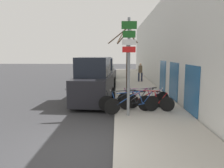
{
  "coord_description": "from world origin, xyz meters",
  "views": [
    {
      "loc": [
        1.09,
        -5.71,
        2.69
      ],
      "look_at": [
        0.86,
        4.64,
        1.24
      ],
      "focal_mm": 35.0,
      "sensor_mm": 36.0,
      "label": 1
    }
  ],
  "objects": [
    {
      "name": "bicycle_4",
      "position": [
        2.29,
        4.51,
        0.54
      ],
      "size": [
        2.35,
        0.44,
        0.93
      ],
      "rotation": [
        0.0,
        0.0,
        1.49
      ],
      "color": "black",
      "rests_on": "sidewalk_curb"
    },
    {
      "name": "bicycle_3",
      "position": [
        2.42,
        4.33,
        0.57
      ],
      "size": [
        2.44,
        1.0,
        0.98
      ],
      "rotation": [
        0.0,
        0.0,
        1.95
      ],
      "color": "black",
      "rests_on": "sidewalk_curb"
    },
    {
      "name": "bicycle_1",
      "position": [
        1.5,
        3.73,
        0.56
      ],
      "size": [
        2.43,
        0.44,
        0.96
      ],
      "rotation": [
        0.0,
        0.0,
        1.64
      ],
      "color": "black",
      "rests_on": "sidewalk_curb"
    },
    {
      "name": "sidewalk_curb",
      "position": [
        2.6,
        14.0,
        0.07
      ],
      "size": [
        3.2,
        32.0,
        0.15
      ],
      "color": "#ADA89E",
      "rests_on": "ground"
    },
    {
      "name": "bicycle_2",
      "position": [
        2.56,
        3.98,
        0.54
      ],
      "size": [
        2.11,
        0.87,
        0.91
      ],
      "rotation": [
        0.0,
        0.0,
        1.2
      ],
      "color": "black",
      "rests_on": "sidewalk_curb"
    },
    {
      "name": "bicycle_0",
      "position": [
        1.78,
        3.44,
        0.56
      ],
      "size": [
        2.4,
        0.88,
        0.96
      ],
      "rotation": [
        0.0,
        0.0,
        1.9
      ],
      "color": "black",
      "rests_on": "sidewalk_curb"
    },
    {
      "name": "ground_plane",
      "position": [
        0.0,
        11.2,
        0.0
      ],
      "size": [
        80.0,
        80.0,
        0.0
      ],
      "primitive_type": "plane",
      "color": "#333335"
    },
    {
      "name": "signpost",
      "position": [
        1.56,
        3.06,
        2.33
      ],
      "size": [
        0.6,
        0.14,
        3.93
      ],
      "color": "gray",
      "rests_on": "sidewalk_curb"
    },
    {
      "name": "parked_car_2",
      "position": [
        -0.26,
        17.85,
        1.05
      ],
      "size": [
        2.16,
        4.63,
        2.27
      ],
      "rotation": [
        0.0,
        0.0,
        0.06
      ],
      "color": "#144728",
      "rests_on": "ground"
    },
    {
      "name": "street_tree",
      "position": [
        1.66,
        6.57,
        2.21
      ],
      "size": [
        1.56,
        1.6,
        4.42
      ],
      "color": "#4C3828",
      "rests_on": "sidewalk_curb"
    },
    {
      "name": "pedestrian_near",
      "position": [
        3.24,
        14.22,
        1.11
      ],
      "size": [
        0.43,
        0.37,
        1.66
      ],
      "rotation": [
        0.0,
        0.0,
        0.22
      ],
      "color": "#1E2338",
      "rests_on": "sidewalk_curb"
    },
    {
      "name": "building_facade",
      "position": [
        4.35,
        13.94,
        3.23
      ],
      "size": [
        0.23,
        32.0,
        6.5
      ],
      "color": "silver",
      "rests_on": "ground"
    },
    {
      "name": "parked_car_0",
      "position": [
        -0.14,
        5.97,
        1.12
      ],
      "size": [
        2.22,
        4.51,
        2.49
      ],
      "rotation": [
        0.0,
        0.0,
        -0.07
      ],
      "color": "black",
      "rests_on": "ground"
    },
    {
      "name": "parked_car_1",
      "position": [
        -0.08,
        11.95,
        1.05
      ],
      "size": [
        2.08,
        4.43,
        2.32
      ],
      "rotation": [
        0.0,
        0.0,
        -0.01
      ],
      "color": "#51565B",
      "rests_on": "ground"
    }
  ]
}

